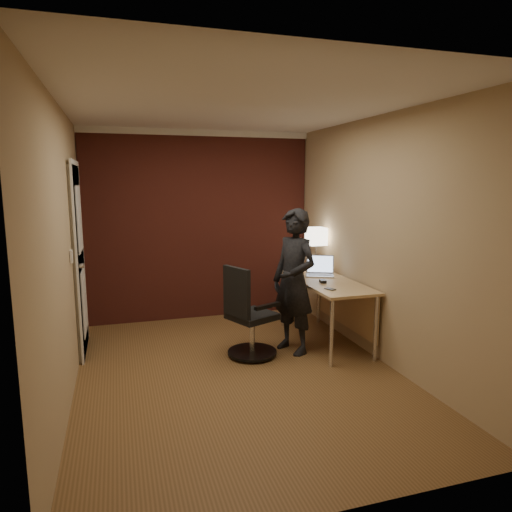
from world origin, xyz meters
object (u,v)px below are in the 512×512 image
laptop (320,270)px  phone (330,289)px  mouse (323,281)px  office_chair (248,318)px  desk (331,290)px  desk_lamp (316,237)px  person (294,281)px

laptop → phone: (-0.21, -0.71, -0.06)m
phone → mouse: bearing=53.3°
phone → office_chair: size_ratio=0.12×
laptop → mouse: 0.42m
desk → desk_lamp: (0.09, 0.63, 0.55)m
mouse → office_chair: (-0.90, -0.09, -0.32)m
mouse → office_chair: 0.95m
mouse → person: size_ratio=0.06×
laptop → phone: 0.74m
desk_lamp → person: bearing=-127.5°
laptop → office_chair: size_ratio=0.42×
desk → laptop: bearing=92.5°
mouse → person: 0.38m
desk → phone: (-0.22, -0.43, 0.13)m
desk → office_chair: size_ratio=1.56×
phone → person: (-0.30, 0.26, 0.05)m
desk → person: size_ratio=0.96×
mouse → person: (-0.37, -0.06, 0.03)m
mouse → phone: 0.33m
phone → desk: bearing=37.8°
laptop → office_chair: 1.20m
desk → office_chair: 1.09m
laptop → mouse: bearing=-110.3°
mouse → phone: bearing=-92.5°
person → office_chair: bearing=-110.8°
laptop → desk_lamp: bearing=73.7°
person → laptop: bearing=108.0°
desk_lamp → laptop: (-0.10, -0.35, -0.35)m
desk → desk_lamp: 0.83m
person → phone: bearing=26.2°
office_chair → desk: bearing=10.8°
laptop → person: size_ratio=0.26×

